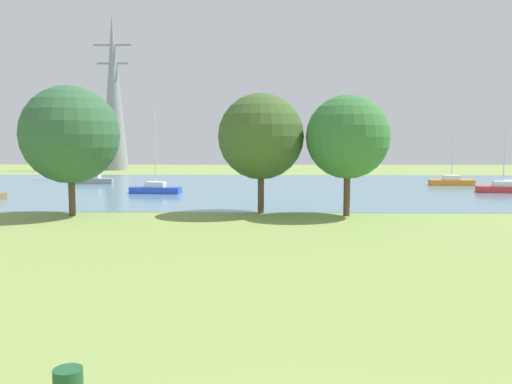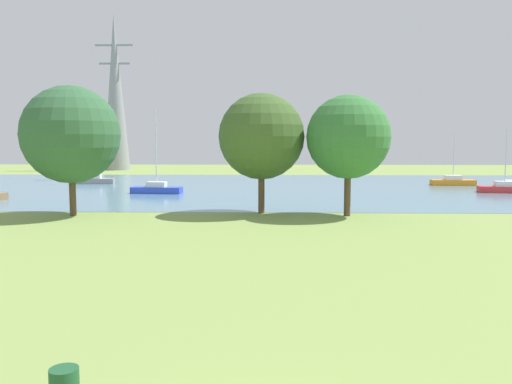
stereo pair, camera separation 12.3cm
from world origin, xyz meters
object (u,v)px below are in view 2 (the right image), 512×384
at_px(sailboat_red, 504,188).
at_px(electricity_pylon, 115,92).
at_px(sailboat_orange, 453,181).
at_px(sailboat_gray, 93,180).
at_px(tree_east_near, 261,137).
at_px(sailboat_blue, 157,188).
at_px(tree_east_far, 348,137).
at_px(tree_mid_shore, 71,135).

distance_m(sailboat_red, electricity_pylon, 63.21).
relative_size(sailboat_orange, electricity_pylon, 0.23).
relative_size(sailboat_gray, tree_east_near, 0.89).
height_order(sailboat_gray, sailboat_blue, sailboat_blue).
bearing_deg(tree_east_far, sailboat_blue, 137.68).
xyz_separation_m(sailboat_blue, electricity_pylon, (-15.25, 39.78, 12.52)).
xyz_separation_m(sailboat_orange, tree_mid_shore, (-33.91, -25.00, 5.01)).
distance_m(tree_mid_shore, tree_east_far, 18.55).
distance_m(sailboat_orange, tree_east_near, 31.99).
height_order(sailboat_orange, tree_mid_shore, tree_mid_shore).
bearing_deg(sailboat_gray, sailboat_red, -12.27).
height_order(sailboat_red, tree_east_near, tree_east_near).
xyz_separation_m(sailboat_gray, tree_east_near, (20.04, -24.44, 4.87)).
height_order(sailboat_orange, tree_east_far, tree_east_far).
height_order(sailboat_blue, tree_mid_shore, tree_mid_shore).
height_order(sailboat_gray, tree_east_near, tree_east_near).
bearing_deg(sailboat_gray, tree_east_far, -44.72).
xyz_separation_m(tree_east_far, electricity_pylon, (-31.30, 54.39, 7.70)).
bearing_deg(tree_mid_shore, sailboat_orange, 36.40).
height_order(sailboat_red, sailboat_gray, sailboat_gray).
distance_m(sailboat_blue, electricity_pylon, 44.40).
bearing_deg(electricity_pylon, sailboat_orange, -32.53).
bearing_deg(sailboat_orange, tree_east_near, -132.05).
bearing_deg(sailboat_red, sailboat_blue, -177.34).
relative_size(tree_east_near, electricity_pylon, 0.32).
bearing_deg(electricity_pylon, sailboat_red, -38.09).
height_order(tree_east_near, tree_east_far, tree_east_near).
xyz_separation_m(sailboat_orange, electricity_pylon, (-46.67, 29.76, 12.55)).
bearing_deg(tree_east_near, sailboat_gray, 129.34).
bearing_deg(tree_east_far, electricity_pylon, 119.92).
bearing_deg(sailboat_gray, tree_mid_shore, -74.30).
xyz_separation_m(sailboat_red, sailboat_gray, (-43.31, 9.42, 0.02)).
bearing_deg(tree_east_near, sailboat_red, 32.84).
relative_size(tree_mid_shore, tree_east_far, 1.08).
distance_m(sailboat_red, sailboat_gray, 44.32).
xyz_separation_m(sailboat_gray, tree_mid_shore, (7.30, -25.97, 4.99)).
bearing_deg(sailboat_orange, tree_east_far, -121.96).
bearing_deg(tree_mid_shore, electricity_pylon, 103.11).
height_order(sailboat_gray, tree_east_far, tree_east_far).
bearing_deg(sailboat_orange, sailboat_red, -76.09).
bearing_deg(sailboat_blue, tree_mid_shore, -99.45).
relative_size(tree_mid_shore, electricity_pylon, 0.34).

